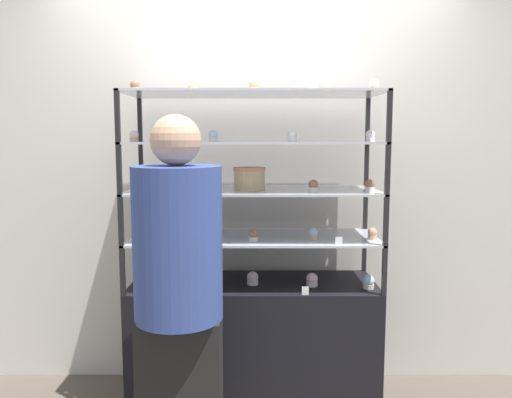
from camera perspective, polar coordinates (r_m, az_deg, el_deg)
name	(u,v)px	position (r m, az deg, el deg)	size (l,w,h in m)	color
back_wall	(256,180)	(3.19, 0.03, 2.18)	(8.00, 0.05, 2.60)	silver
display_base	(256,344)	(3.02, 0.00, -16.27)	(1.39, 0.51, 0.75)	black
display_riser_lower	(256,239)	(2.84, 0.00, -4.58)	(1.39, 0.51, 0.27)	black
display_riser_middle	(256,192)	(2.79, 0.00, 0.79)	(1.39, 0.51, 0.27)	black
display_riser_upper	(256,144)	(2.78, 0.00, 6.27)	(1.39, 0.51, 0.27)	black
display_riser_top	(256,95)	(2.79, 0.00, 11.75)	(1.39, 0.51, 0.27)	black
layer_cake_centerpiece	(252,178)	(2.79, -0.49, 2.37)	(0.18, 0.18, 0.12)	#DBBC84
sheet_cake_frosted	(187,278)	(2.87, -7.92, -8.94)	(0.26, 0.12, 0.07)	brown
cupcake_0	(143,278)	(2.91, -12.74, -8.85)	(0.06, 0.06, 0.07)	#CCB28C
cupcake_1	(255,278)	(2.84, -0.12, -9.07)	(0.06, 0.06, 0.07)	white
cupcake_2	(314,280)	(2.83, 6.68, -9.18)	(0.06, 0.06, 0.07)	white
cupcake_3	(371,282)	(2.84, 12.98, -9.26)	(0.06, 0.06, 0.07)	beige
price_tag_0	(308,291)	(2.68, 5.92, -10.41)	(0.04, 0.00, 0.04)	white
cupcake_4	(140,234)	(2.82, -13.10, -3.89)	(0.05, 0.05, 0.06)	beige
cupcake_5	(196,234)	(2.76, -6.93, -4.00)	(0.05, 0.05, 0.06)	white
cupcake_6	(256,236)	(2.70, -0.02, -4.20)	(0.05, 0.05, 0.06)	beige
cupcake_7	(316,234)	(2.76, 6.83, -3.98)	(0.05, 0.05, 0.06)	#CCB28C
cupcake_8	(375,234)	(2.82, 13.42, -3.90)	(0.05, 0.05, 0.06)	#CCB28C
price_tag_1	(341,241)	(2.63, 9.72, -4.77)	(0.04, 0.00, 0.04)	white
cupcake_9	(140,185)	(2.82, -13.12, 1.60)	(0.05, 0.05, 0.07)	white
cupcake_10	(197,185)	(2.76, -6.71, 1.63)	(0.05, 0.05, 0.07)	#CCB28C
cupcake_11	(316,186)	(2.68, 6.82, 1.48)	(0.05, 0.05, 0.07)	white
cupcake_12	(372,186)	(2.76, 13.14, 1.49)	(0.05, 0.05, 0.07)	white
price_tag_2	(192,190)	(2.58, -7.38, 1.03)	(0.04, 0.00, 0.04)	white
cupcake_13	(137,136)	(2.78, -13.49, 6.99)	(0.05, 0.05, 0.06)	#CCB28C
cupcake_14	(216,136)	(2.69, -4.63, 7.17)	(0.05, 0.05, 0.06)	white
cupcake_15	(295,136)	(2.65, 4.45, 7.17)	(0.05, 0.05, 0.06)	white
cupcake_16	(373,136)	(2.77, 13.19, 7.00)	(0.05, 0.05, 0.06)	white
price_tag_3	(187,138)	(2.57, -7.93, 6.96)	(0.04, 0.00, 0.04)	white
cupcake_17	(137,86)	(2.83, -13.40, 12.41)	(0.05, 0.05, 0.06)	#CCB28C
cupcake_18	(195,85)	(2.71, -7.00, 12.79)	(0.05, 0.05, 0.06)	#CCB28C
cupcake_19	(256,86)	(2.75, -0.01, 12.75)	(0.05, 0.05, 0.06)	beige
cupcake_20	(313,86)	(2.76, 6.55, 12.69)	(0.05, 0.05, 0.06)	white
cupcake_21	(377,85)	(2.78, 13.66, 12.51)	(0.05, 0.05, 0.06)	#CCB28C
price_tag_4	(314,84)	(2.57, 6.60, 12.94)	(0.04, 0.00, 0.04)	white
donut_glazed	(308,89)	(2.78, 5.93, 12.44)	(0.14, 0.14, 0.04)	#EFB2BC
customer_figure	(181,292)	(2.26, -8.56, -10.48)	(0.39, 0.39, 1.67)	black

